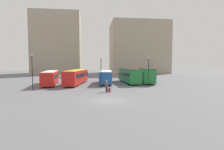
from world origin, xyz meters
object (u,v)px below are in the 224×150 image
bus_1 (77,76)px  bus_0 (51,77)px  bus_3 (129,75)px  bus_4 (147,75)px  lamp_post_2 (101,70)px  lamp_post_0 (32,69)px  lamp_post_1 (148,69)px  suitcase (109,90)px  bus_2 (106,77)px  traveler (107,85)px

bus_1 → bus_0: bearing=105.9°
bus_3 → bus_4: (4.15, -0.28, 0.07)m
bus_3 → lamp_post_2: lamp_post_2 is taller
bus_0 → lamp_post_0: lamp_post_0 is taller
lamp_post_0 → lamp_post_1: bearing=3.8°
bus_3 → bus_0: bearing=92.6°
bus_3 → lamp_post_2: size_ratio=2.11×
suitcase → bus_1: bearing=6.5°
bus_2 → lamp_post_2: (-1.44, -6.34, 1.73)m
lamp_post_2 → bus_4: bearing=33.3°
traveler → lamp_post_2: (-0.62, 4.67, 2.15)m
bus_2 → bus_3: size_ratio=0.82×
bus_4 → lamp_post_0: lamp_post_0 is taller
suitcase → lamp_post_0: (-12.51, 3.70, 3.18)m
traveler → lamp_post_1: lamp_post_1 is taller
lamp_post_2 → traveler: bearing=-82.4°
lamp_post_0 → lamp_post_1: (20.40, 1.37, -0.20)m
bus_3 → lamp_post_0: size_ratio=1.95×
lamp_post_1 → lamp_post_0: bearing=-176.2°
bus_1 → lamp_post_2: (4.88, -6.32, 1.60)m
bus_3 → lamp_post_2: bearing=134.7°
bus_1 → bus_3: (11.58, 1.08, 0.08)m
bus_4 → lamp_post_2: (-10.85, -7.12, 1.46)m
lamp_post_0 → suitcase: bearing=-16.5°
lamp_post_0 → bus_3: bearing=25.5°
bus_0 → bus_2: (11.60, 0.62, -0.03)m
bus_4 → suitcase: 15.68m
lamp_post_0 → bus_0: bearing=79.2°
bus_4 → lamp_post_1: 7.47m
lamp_post_0 → lamp_post_2: size_ratio=1.09×
traveler → bus_2: bearing=-25.3°
bus_0 → suitcase: bus_0 is taller
bus_0 → bus_4: bearing=-91.8°
bus_4 → traveler: bus_4 is taller
bus_1 → lamp_post_2: lamp_post_2 is taller
bus_4 → lamp_post_1: (-1.94, -7.05, 1.50)m
suitcase → lamp_post_1: 9.84m
traveler → bus_3: bearing=-47.8°
bus_1 → bus_2: 6.32m
bus_0 → lamp_post_1: size_ratio=1.99×
lamp_post_1 → lamp_post_2: (-8.90, -0.07, -0.04)m
bus_3 → suitcase: bus_3 is taller
bus_1 → suitcase: bus_1 is taller
suitcase → lamp_post_1: lamp_post_1 is taller
bus_0 → bus_1: bearing=-89.1°
lamp_post_1 → lamp_post_2: size_ratio=1.01×
bus_0 → lamp_post_0: 7.39m
suitcase → lamp_post_2: lamp_post_2 is taller
bus_0 → lamp_post_2: (10.15, -5.71, 1.70)m
lamp_post_1 → lamp_post_2: lamp_post_1 is taller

